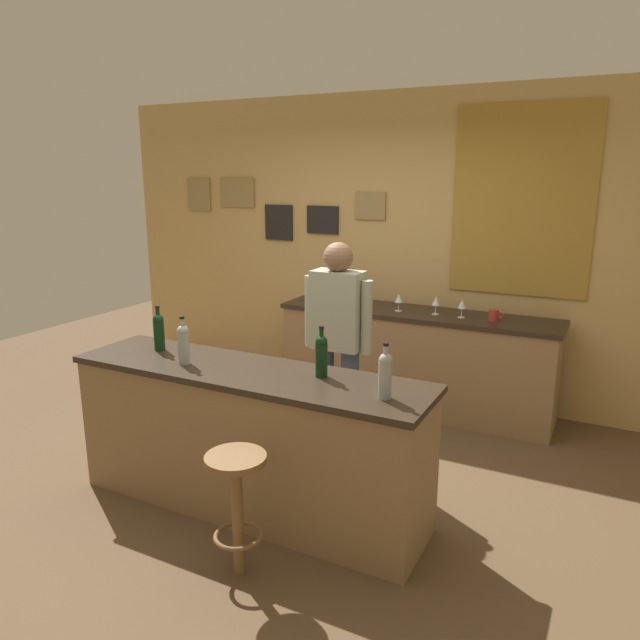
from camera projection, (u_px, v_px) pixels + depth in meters
name	position (u px, v px, depth m)	size (l,w,h in m)	color
ground_plane	(283.00, 478.00, 4.17)	(10.00, 10.00, 0.00)	brown
back_wall	(393.00, 245.00, 5.57)	(6.00, 0.09, 2.80)	tan
bar_counter	(249.00, 439.00, 3.72)	(2.32, 0.60, 0.92)	olive
side_counter	(415.00, 360.00, 5.31)	(2.45, 0.56, 0.90)	olive
bartender	(338.00, 338.00, 4.24)	(0.52, 0.21, 1.62)	#384766
bar_stool	(237.00, 494.00, 3.08)	(0.32, 0.32, 0.68)	brown
wine_bottle_a	(159.00, 330.00, 3.97)	(0.07, 0.07, 0.31)	black
wine_bottle_b	(183.00, 343.00, 3.69)	(0.07, 0.07, 0.31)	#999E99
wine_bottle_c	(321.00, 354.00, 3.45)	(0.07, 0.07, 0.31)	black
wine_bottle_d	(385.00, 374.00, 3.12)	(0.07, 0.07, 0.31)	#999E99
wine_glass_a	(399.00, 299.00, 5.19)	(0.07, 0.07, 0.16)	silver
wine_glass_b	(436.00, 302.00, 5.07)	(0.07, 0.07, 0.16)	silver
wine_glass_c	(462.00, 305.00, 4.96)	(0.07, 0.07, 0.16)	silver
coffee_mug	(494.00, 315.00, 4.86)	(0.12, 0.08, 0.09)	#B2332D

